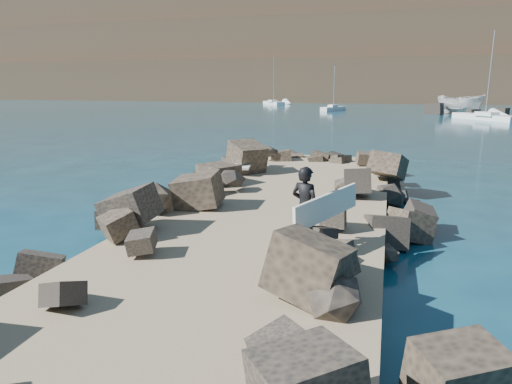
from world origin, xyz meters
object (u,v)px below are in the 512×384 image
(surfboard_resting, at_px, (247,161))
(boat_imported, at_px, (460,104))
(surfer_with_board, at_px, (308,207))
(sailboat_b, at_px, (333,109))

(surfboard_resting, relative_size, boat_imported, 0.34)
(surfer_with_board, relative_size, sailboat_b, 0.28)
(surfboard_resting, distance_m, boat_imported, 53.62)
(surfer_with_board, bearing_deg, boat_imported, 79.78)
(surfboard_resting, xyz_separation_m, boat_imported, (14.51, 51.62, 0.32))
(boat_imported, xyz_separation_m, surfer_with_board, (-10.73, -59.54, 0.12))
(boat_imported, bearing_deg, surfer_with_board, -148.89)
(surfboard_resting, bearing_deg, surfer_with_board, -69.05)
(surfer_with_board, xyz_separation_m, sailboat_b, (-6.89, 62.84, -1.13))
(surfer_with_board, bearing_deg, surfboard_resting, 115.51)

